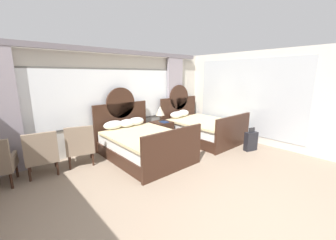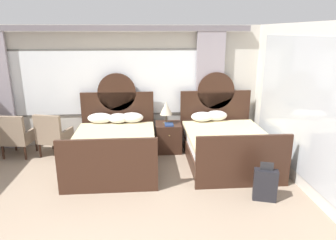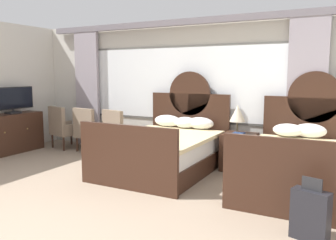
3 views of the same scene
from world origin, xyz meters
name	(u,v)px [view 1 (image 1 of 3)]	position (x,y,z in m)	size (l,w,h in m)	color
ground_plane	(257,227)	(0.00, 0.00, 0.00)	(24.00, 24.00, 0.00)	gray
wall_back_window	(110,98)	(0.00, 4.24, 1.41)	(6.91, 0.22, 2.70)	beige
wall_right_mirror	(256,98)	(3.49, 1.85, 1.35)	(0.08, 4.84, 2.70)	beige
bed_near_window	(143,143)	(0.24, 3.07, 0.36)	(1.61, 2.22, 1.68)	#382116
bed_near_mirror	(201,128)	(2.47, 3.06, 0.36)	(1.61, 2.22, 1.68)	#382116
nightstand_between_beds	(162,132)	(1.36, 3.68, 0.31)	(0.55, 0.57, 0.63)	#382116
table_lamp_on_nightstand	(160,111)	(1.31, 3.68, 0.97)	(0.27, 0.27, 0.49)	brown
book_on_nightstand	(164,122)	(1.36, 3.57, 0.64)	(0.18, 0.26, 0.03)	navy
armchair_by_window_left	(80,145)	(-1.09, 3.59, 0.47)	(0.71, 0.71, 0.93)	#84705B
armchair_by_window_centre	(42,153)	(-1.84, 3.59, 0.47)	(0.65, 0.65, 0.93)	#84705B
suitcase_on_floor	(251,141)	(2.70, 1.51, 0.26)	(0.39, 0.25, 0.64)	black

